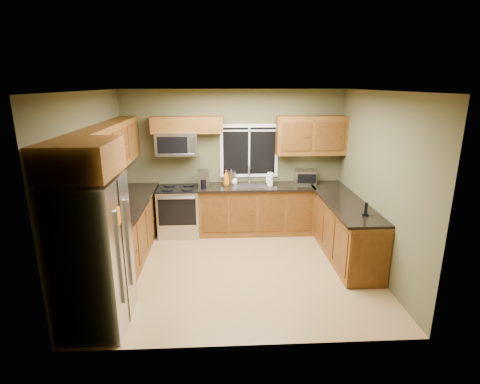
{
  "coord_description": "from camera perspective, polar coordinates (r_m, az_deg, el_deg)",
  "views": [
    {
      "loc": [
        -0.24,
        -5.3,
        2.8
      ],
      "look_at": [
        0.05,
        0.35,
        1.15
      ],
      "focal_mm": 28.0,
      "sensor_mm": 36.0,
      "label": 1
    }
  ],
  "objects": [
    {
      "name": "microwave",
      "position": [
        7.04,
        -9.6,
        7.28
      ],
      "size": [
        0.76,
        0.41,
        0.42
      ],
      "color": "#B7B7BC",
      "rests_on": "back_wall"
    },
    {
      "name": "countertop_left",
      "position": [
        6.26,
        -16.98,
        -1.94
      ],
      "size": [
        0.65,
        2.65,
        0.04
      ],
      "primitive_type": "cube",
      "color": "black",
      "rests_on": "base_cabinets_left"
    },
    {
      "name": "ceiling",
      "position": [
        5.31,
        -0.36,
        15.17
      ],
      "size": [
        4.2,
        4.2,
        0.0
      ],
      "primitive_type": "plane",
      "rotation": [
        3.14,
        0.0,
        0.0
      ],
      "color": "white",
      "rests_on": "back_wall"
    },
    {
      "name": "countertop_peninsula",
      "position": [
        6.47,
        15.35,
        -1.24
      ],
      "size": [
        0.65,
        2.5,
        0.04
      ],
      "primitive_type": "cube",
      "color": "black",
      "rests_on": "base_cabinets_peninsula"
    },
    {
      "name": "cordless_phone",
      "position": [
        5.76,
        18.62,
        -2.85
      ],
      "size": [
        0.12,
        0.12,
        0.2
      ],
      "color": "black",
      "rests_on": "countertop_peninsula"
    },
    {
      "name": "soap_bottle_b",
      "position": [
        7.28,
        4.36,
        2.25
      ],
      "size": [
        0.11,
        0.11,
        0.21
      ],
      "primitive_type": "imported",
      "rotation": [
        0.0,
        0.0,
        -0.15
      ],
      "color": "white",
      "rests_on": "countertop_back"
    },
    {
      "name": "soap_bottle_c",
      "position": [
        7.15,
        -0.93,
        1.89
      ],
      "size": [
        0.15,
        0.15,
        0.17
      ],
      "primitive_type": "imported",
      "rotation": [
        0.0,
        0.0,
        -0.13
      ],
      "color": "white",
      "rests_on": "countertop_back"
    },
    {
      "name": "toaster_oven",
      "position": [
        7.31,
        9.88,
        2.31
      ],
      "size": [
        0.44,
        0.36,
        0.26
      ],
      "color": "#B7B7BC",
      "rests_on": "countertop_back"
    },
    {
      "name": "window",
      "position": [
        7.21,
        1.4,
        6.29
      ],
      "size": [
        1.12,
        0.03,
        1.02
      ],
      "color": "white",
      "rests_on": "back_wall"
    },
    {
      "name": "countertop_back",
      "position": [
        7.06,
        2.48,
        0.8
      ],
      "size": [
        2.17,
        0.65,
        0.04
      ],
      "primitive_type": "cube",
      "color": "black",
      "rests_on": "base_cabinets_back"
    },
    {
      "name": "paper_towel_roll",
      "position": [
        7.04,
        4.63,
        1.93
      ],
      "size": [
        0.14,
        0.14,
        0.28
      ],
      "color": "white",
      "rests_on": "countertop_back"
    },
    {
      "name": "soap_bottle_a",
      "position": [
        7.04,
        -2.12,
        2.17
      ],
      "size": [
        0.14,
        0.14,
        0.3
      ],
      "primitive_type": "imported",
      "rotation": [
        0.0,
        0.0,
        -0.24
      ],
      "color": "#C86712",
      "rests_on": "countertop_back"
    },
    {
      "name": "upper_cabinets_left",
      "position": [
        6.09,
        -19.18,
        6.48
      ],
      "size": [
        0.33,
        2.65,
        0.72
      ],
      "primitive_type": "cube",
      "color": "brown",
      "rests_on": "left_wall"
    },
    {
      "name": "back_wall",
      "position": [
        7.25,
        -0.99,
        4.72
      ],
      "size": [
        4.2,
        0.0,
        4.2
      ],
      "primitive_type": "plane",
      "rotation": [
        1.57,
        0.0,
        0.0
      ],
      "color": "brown",
      "rests_on": "ground"
    },
    {
      "name": "base_cabinets_peninsula",
      "position": [
        6.62,
        15.28,
        -5.14
      ],
      "size": [
        0.6,
        2.52,
        0.9
      ],
      "color": "brown",
      "rests_on": "ground"
    },
    {
      "name": "refrigerator",
      "position": [
        4.68,
        -21.61,
        -8.95
      ],
      "size": [
        0.74,
        0.9,
        1.8
      ],
      "color": "#B7B7BC",
      "rests_on": "ground"
    },
    {
      "name": "right_wall",
      "position": [
        5.98,
        20.23,
        1.19
      ],
      "size": [
        0.0,
        3.6,
        3.6
      ],
      "primitive_type": "plane",
      "rotation": [
        1.57,
        0.0,
        -1.57
      ],
      "color": "brown",
      "rests_on": "ground"
    },
    {
      "name": "base_cabinets_back",
      "position": [
        7.23,
        2.42,
        -2.74
      ],
      "size": [
        2.17,
        0.6,
        0.9
      ],
      "primitive_type": "cube",
      "color": "brown",
      "rests_on": "ground"
    },
    {
      "name": "sink",
      "position": [
        7.06,
        1.54,
        1.08
      ],
      "size": [
        0.6,
        0.42,
        0.36
      ],
      "color": "slate",
      "rests_on": "countertop_back"
    },
    {
      "name": "left_wall",
      "position": [
        5.8,
        -21.53,
        0.62
      ],
      "size": [
        0.0,
        3.6,
        3.6
      ],
      "primitive_type": "plane",
      "rotation": [
        1.57,
        0.0,
        1.57
      ],
      "color": "brown",
      "rests_on": "ground"
    },
    {
      "name": "base_cabinets_left",
      "position": [
        6.43,
        -16.86,
        -5.93
      ],
      "size": [
        0.6,
        2.65,
        0.9
      ],
      "primitive_type": "cube",
      "color": "brown",
      "rests_on": "ground"
    },
    {
      "name": "kettle",
      "position": [
        7.16,
        -1.34,
        2.34
      ],
      "size": [
        0.19,
        0.19,
        0.3
      ],
      "color": "#B7B7BC",
      "rests_on": "countertop_back"
    },
    {
      "name": "upper_cabinet_over_fridge",
      "position": [
        4.34,
        -23.17,
        4.72
      ],
      "size": [
        0.72,
        0.9,
        0.38
      ],
      "primitive_type": "cube",
      "color": "brown",
      "rests_on": "left_wall"
    },
    {
      "name": "floor",
      "position": [
        6.0,
        -0.31,
        -11.56
      ],
      "size": [
        4.2,
        4.2,
        0.0
      ],
      "primitive_type": "plane",
      "color": "#9A7344",
      "rests_on": "ground"
    },
    {
      "name": "range",
      "position": [
        7.21,
        -9.25,
        -2.84
      ],
      "size": [
        0.76,
        0.69,
        0.94
      ],
      "color": "#B7B7BC",
      "rests_on": "ground"
    },
    {
      "name": "coffee_maker",
      "position": [
        6.94,
        -5.58,
        1.93
      ],
      "size": [
        0.2,
        0.27,
        0.32
      ],
      "color": "slate",
      "rests_on": "countertop_back"
    },
    {
      "name": "upper_cabinets_back_right",
      "position": [
        7.2,
        10.77,
        8.47
      ],
      "size": [
        1.3,
        0.33,
        0.72
      ],
      "primitive_type": "cube",
      "color": "brown",
      "rests_on": "back_wall"
    },
    {
      "name": "upper_cabinets_back_left",
      "position": [
        7.0,
        -8.05,
        10.11
      ],
      "size": [
        1.3,
        0.33,
        0.3
      ],
      "primitive_type": "cube",
      "color": "brown",
      "rests_on": "back_wall"
    },
    {
      "name": "front_wall",
      "position": [
        3.8,
        0.94,
        -6.19
      ],
      "size": [
        4.2,
        0.0,
        4.2
      ],
      "primitive_type": "plane",
      "rotation": [
        -1.57,
        0.0,
        0.0
      ],
      "color": "brown",
      "rests_on": "ground"
    }
  ]
}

